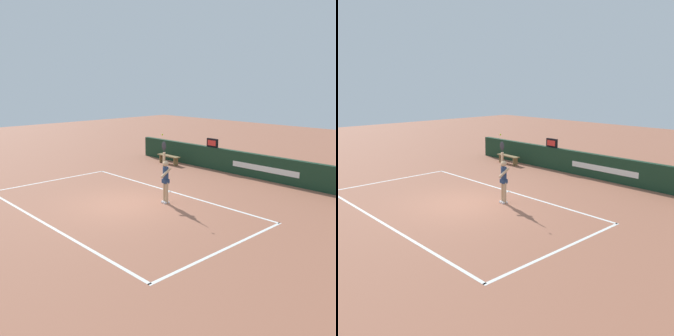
{
  "view_description": "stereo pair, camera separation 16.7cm",
  "coord_description": "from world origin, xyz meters",
  "views": [
    {
      "loc": [
        11.46,
        -8.5,
        4.63
      ],
      "look_at": [
        1.3,
        1.14,
        1.47
      ],
      "focal_mm": 40.54,
      "sensor_mm": 36.0,
      "label": 1
    },
    {
      "loc": [
        11.58,
        -8.38,
        4.63
      ],
      "look_at": [
        1.3,
        1.14,
        1.47
      ],
      "focal_mm": 40.54,
      "sensor_mm": 36.0,
      "label": 2
    }
  ],
  "objects": [
    {
      "name": "back_wall",
      "position": [
        0.0,
        7.29,
        0.6
      ],
      "size": [
        14.37,
        0.28,
        1.2
      ],
      "color": "#173522",
      "rests_on": "ground"
    },
    {
      "name": "courtside_bench_near",
      "position": [
        -4.23,
        6.43,
        0.38
      ],
      "size": [
        1.65,
        0.44,
        0.5
      ],
      "color": "olive",
      "rests_on": "ground"
    },
    {
      "name": "speed_display",
      "position": [
        -1.68,
        7.29,
        1.44
      ],
      "size": [
        0.71,
        0.13,
        0.47
      ],
      "color": "black",
      "rests_on": "back_wall"
    },
    {
      "name": "court_lines",
      "position": [
        0.0,
        -0.33,
        0.0
      ],
      "size": [
        10.72,
        5.86,
        0.0
      ],
      "color": "white",
      "rests_on": "ground"
    },
    {
      "name": "tennis_player",
      "position": [
        1.02,
        1.27,
        1.01
      ],
      "size": [
        0.45,
        0.48,
        2.44
      ],
      "color": "tan",
      "rests_on": "ground"
    },
    {
      "name": "ground_plane",
      "position": [
        0.0,
        0.0,
        0.0
      ],
      "size": [
        60.0,
        60.0,
        0.0
      ],
      "primitive_type": "plane",
      "color": "#9F5F46"
    },
    {
      "name": "tennis_ball",
      "position": [
        1.03,
        1.1,
        2.72
      ],
      "size": [
        0.07,
        0.07,
        0.07
      ],
      "color": "#CEDB2C"
    }
  ]
}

